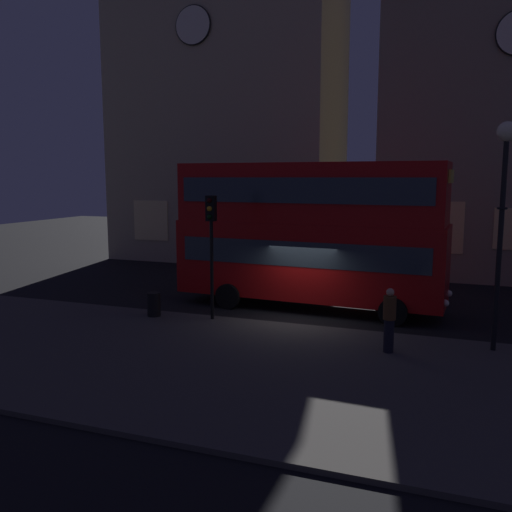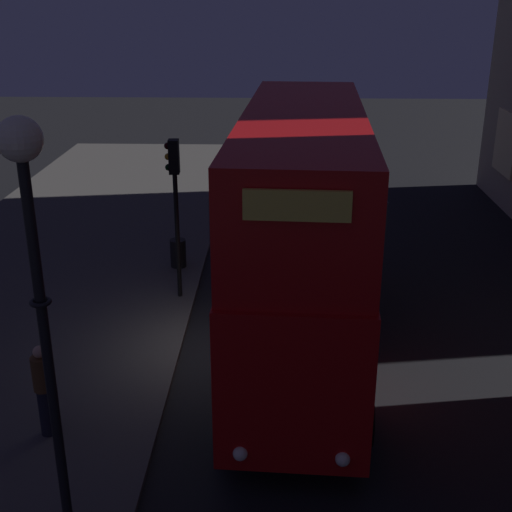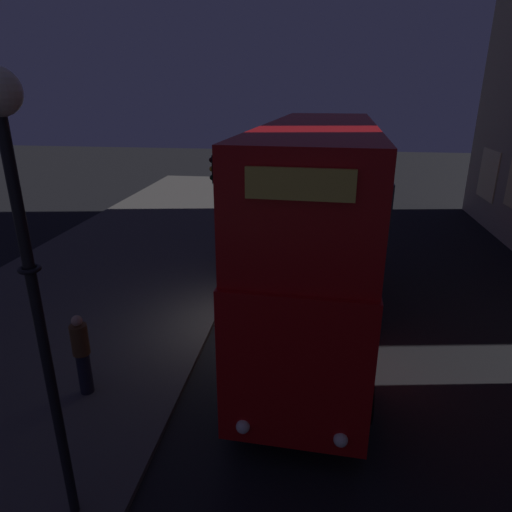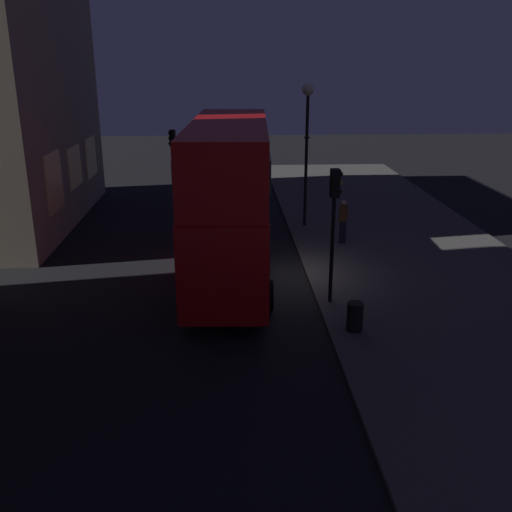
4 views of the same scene
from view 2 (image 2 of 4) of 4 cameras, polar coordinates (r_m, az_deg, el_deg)
ground_plane at (r=15.79m, az=-3.62°, el=-7.88°), size 80.00×80.00×0.00m
double_decker_bus at (r=14.60m, az=3.87°, el=2.69°), size 10.21×3.21×5.46m
traffic_light_near_kerb at (r=17.20m, az=-6.89°, el=5.84°), size 0.33×0.37×4.22m
street_lamp at (r=8.57m, az=-18.28°, el=0.57°), size 0.54×0.54×6.30m
pedestrian at (r=12.93m, az=-17.49°, el=-10.69°), size 0.35×0.35×1.81m
litter_bin at (r=20.03m, az=-6.60°, el=0.25°), size 0.47×0.47×0.83m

